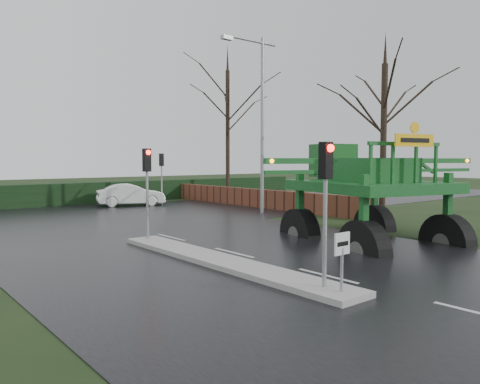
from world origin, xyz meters
TOP-DOWN VIEW (x-y plane):
  - ground at (0.00, 0.00)m, footprint 140.00×140.00m
  - road_main at (0.00, 10.00)m, footprint 14.00×80.00m
  - road_cross at (0.00, 16.00)m, footprint 80.00×12.00m
  - median_island at (-1.30, 3.00)m, footprint 1.20×10.00m
  - hedge_row at (0.00, 24.00)m, footprint 44.00×0.90m
  - brick_wall at (10.50, 16.00)m, footprint 0.40×20.00m
  - keep_left_sign at (-1.30, -1.50)m, footprint 0.50×0.07m
  - traffic_signal_near at (-1.30, -1.01)m, footprint 0.26×0.33m
  - traffic_signal_mid at (-1.30, 7.49)m, footprint 0.26×0.33m
  - traffic_signal_far at (6.50, 20.01)m, footprint 0.26×0.33m
  - street_light_right at (8.19, 12.00)m, footprint 3.85×0.30m
  - tree_right_near at (11.50, 6.00)m, footprint 5.60×5.60m
  - tree_right_far at (13.00, 21.00)m, footprint 7.00×7.00m
  - crop_sprayer at (3.56, 1.63)m, footprint 9.63×7.06m
  - white_sedan at (4.62, 20.87)m, footprint 4.68×2.80m

SIDE VIEW (x-z plane):
  - ground at x=0.00m, z-range 0.00..0.00m
  - white_sedan at x=4.62m, z-range -0.73..0.73m
  - road_main at x=0.00m, z-range -0.01..0.01m
  - road_cross at x=0.00m, z-range 0.00..0.02m
  - median_island at x=-1.30m, z-range 0.01..0.17m
  - brick_wall at x=10.50m, z-range 0.00..1.20m
  - hedge_row at x=0.00m, z-range 0.00..1.50m
  - keep_left_sign at x=-1.30m, z-range 0.38..1.73m
  - traffic_signal_near at x=-1.30m, z-range 0.83..4.35m
  - traffic_signal_mid at x=-1.30m, z-range 0.83..4.35m
  - traffic_signal_far at x=6.50m, z-range 0.83..4.35m
  - crop_sprayer at x=3.56m, z-range -0.15..5.37m
  - tree_right_near at x=11.50m, z-range 0.38..10.02m
  - street_light_right at x=8.19m, z-range 0.99..10.99m
  - tree_right_far at x=13.00m, z-range 0.47..12.52m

